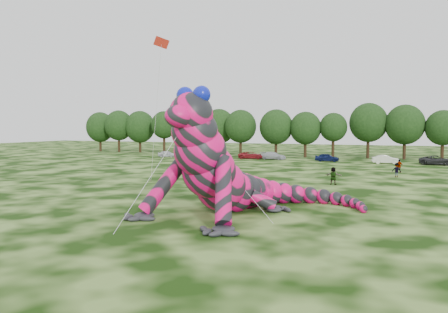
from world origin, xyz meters
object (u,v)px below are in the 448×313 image
Objects in this scene: car_1 at (188,154)px; spectator_1 at (229,166)px; tree_7 at (276,133)px; car_0 at (167,154)px; tree_6 at (241,133)px; tree_2 at (140,132)px; spectator_4 at (191,160)px; tree_1 at (119,131)px; tree_3 at (164,132)px; car_4 at (327,157)px; spectator_3 at (399,166)px; tree_4 at (192,133)px; tree_10 at (368,131)px; tree_11 at (405,132)px; car_3 at (273,156)px; tree_0 at (100,132)px; tree_8 at (305,134)px; car_6 at (437,160)px; inflatable_gecko at (231,151)px; flying_kite at (161,53)px; tree_9 at (333,135)px; tree_5 at (219,132)px; car_5 at (386,159)px; tree_12 at (443,135)px; spectator_5 at (333,176)px; spectator_0 at (220,167)px; car_2 at (251,155)px.

spectator_1 is at bearing -154.55° from car_1.
car_0 is at bearing -155.06° from tree_7.
tree_2 is at bearing 175.33° from tree_6.
tree_2 is at bearing 29.71° from spectator_4.
tree_1 reaches higher than tree_3.
spectator_3 reaches higher than car_4.
tree_10 reaches higher than tree_4.
tree_3 is 1.04× the size of tree_4.
tree_11 is at bearing -87.77° from spectator_1.
car_3 is at bearing -42.65° from spectator_4.
tree_0 is 27.67m from car_0.
tree_8 is 5.41× the size of spectator_4.
car_6 is at bearing -101.07° from car_1.
car_6 is at bearing -8.95° from tree_1.
inflatable_gecko is 9.94× the size of spectator_3.
spectator_3 is at bearing 45.80° from flying_kite.
tree_8 is 5.30m from tree_9.
tree_5 is 30.52m from tree_10.
tree_7 is 2.23× the size of car_5.
car_6 is at bearing -82.39° from spectator_4.
flying_kite reaches higher than car_4.
tree_3 is at bearing 179.85° from tree_8.
tree_0 is 5.45× the size of spectator_3.
tree_12 is at bearing -50.58° from car_5.
car_4 is 2.20× the size of spectator_1.
spectator_1 is at bearing -104.53° from tree_9.
tree_9 is 30.94m from spectator_4.
tree_10 is at bearing 6.80° from car_5.
tree_11 is at bearing 175.82° from tree_12.
tree_4 is at bearing 2.02° from tree_1.
inflatable_gecko is at bearing 145.28° from spectator_1.
tree_8 reaches higher than car_0.
tree_1 is at bearing 177.46° from tree_6.
spectator_3 is (21.38, -16.26, 0.19)m from car_3.
tree_4 is at bearing -23.60° from spectator_1.
inflatable_gecko reaches higher than car_6.
tree_12 is 43.90m from spectator_1.
tree_8 is at bearing 83.42° from flying_kite.
tree_1 is at bearing 175.55° from tree_3.
car_5 is (19.43, -2.25, 0.01)m from car_3.
car_1 is at bearing -167.27° from tree_12.
tree_6 is 5.11× the size of spectator_5.
spectator_3 is at bearing 168.90° from spectator_0.
tree_9 is at bearing -2.58° from tree_5.
tree_10 reaches higher than tree_11.
car_3 is (-16.00, -9.25, -4.56)m from tree_10.
spectator_1 is at bearing 179.70° from car_2.
spectator_1 is at bearing -113.37° from tree_10.
spectator_1 is at bearing -129.17° from tree_12.
car_6 is at bearing -96.40° from car_5.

